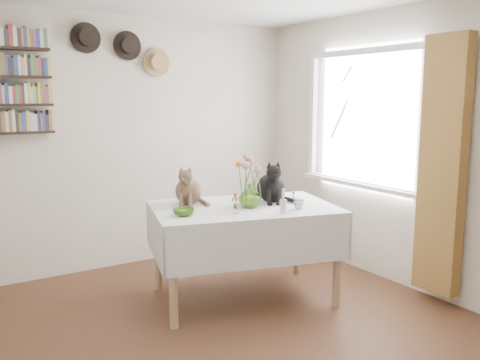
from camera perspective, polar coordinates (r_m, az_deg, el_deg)
room at (r=3.17m, az=-0.49°, el=0.97°), size 4.08×4.58×2.58m
window at (r=5.02m, az=13.81°, el=5.48°), size 0.12×1.52×1.32m
curtain at (r=4.41m, az=21.77°, el=1.37°), size 0.12×0.38×2.10m
dining_table at (r=4.30m, az=0.40°, el=-5.53°), size 1.71×1.34×0.81m
tabby_cat at (r=4.32m, az=-5.84°, el=-0.48°), size 0.36×0.37×0.35m
black_cat at (r=4.41m, az=3.50°, el=-0.06°), size 0.36×0.39×0.37m
flower_vase at (r=4.18m, az=1.07°, el=-1.81°), size 0.24×0.24×0.19m
green_bowl at (r=3.94m, az=-6.34°, el=-3.63°), size 0.18×0.18×0.05m
drinking_glass at (r=4.16m, az=6.58°, el=-2.72°), size 0.10×0.10×0.08m
candlestick at (r=3.99m, az=4.86°, el=-2.83°), size 0.06×0.06×0.20m
berry_jar at (r=3.97m, az=-0.42°, el=-2.66°), size 0.04×0.04×0.18m
porcelain_figurine at (r=4.44m, az=6.05°, el=-1.93°), size 0.05×0.05×0.10m
flower_bouquet at (r=4.15m, az=1.02°, el=1.51°), size 0.17×0.13×0.39m
wall_hats at (r=5.18m, az=-12.80°, el=14.17°), size 0.98×0.09×0.48m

